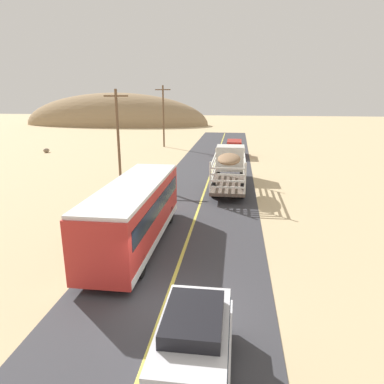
% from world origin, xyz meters
% --- Properties ---
extents(ground_plane, '(240.00, 240.00, 0.00)m').
position_xyz_m(ground_plane, '(0.00, 0.00, 0.00)').
color(ground_plane, '#CCB284').
extents(road_surface, '(8.00, 120.00, 0.02)m').
position_xyz_m(road_surface, '(0.00, 0.00, 0.01)').
color(road_surface, '#38383D').
rests_on(road_surface, ground).
extents(road_centre_line, '(0.16, 117.60, 0.00)m').
position_xyz_m(road_centre_line, '(0.00, 0.00, 0.02)').
color(road_centre_line, '#D8CC4C').
rests_on(road_centre_line, road_surface).
extents(suv_near, '(1.90, 4.62, 2.29)m').
position_xyz_m(suv_near, '(1.50, -3.46, 1.15)').
color(suv_near, silver).
rests_on(suv_near, road_surface).
extents(livestock_truck, '(2.53, 9.70, 3.02)m').
position_xyz_m(livestock_truck, '(1.87, 18.69, 1.79)').
color(livestock_truck, silver).
rests_on(livestock_truck, road_surface).
extents(bus, '(2.54, 10.00, 3.21)m').
position_xyz_m(bus, '(-2.53, 5.13, 1.75)').
color(bus, red).
rests_on(bus, road_surface).
extents(car_far, '(1.90, 4.62, 1.93)m').
position_xyz_m(car_far, '(2.11, 32.47, 1.09)').
color(car_far, '#B2261E').
rests_on(car_far, road_surface).
extents(power_pole_mid, '(2.20, 0.24, 7.91)m').
position_xyz_m(power_pole_mid, '(-8.25, 19.52, 4.25)').
color(power_pole_mid, brown).
rests_on(power_pole_mid, ground).
extents(power_pole_far, '(2.20, 0.24, 8.70)m').
position_xyz_m(power_pole_far, '(-8.25, 39.33, 4.64)').
color(power_pole_far, brown).
rests_on(power_pole_far, ground).
extents(boulder_near_shoulder, '(0.74, 0.85, 0.55)m').
position_xyz_m(boulder_near_shoulder, '(-22.72, 32.13, 0.27)').
color(boulder_near_shoulder, '#84705B').
rests_on(boulder_near_shoulder, ground).
extents(distant_hill, '(47.16, 18.50, 15.78)m').
position_xyz_m(distant_hill, '(-28.33, 75.57, 0.00)').
color(distant_hill, '#997C5A').
rests_on(distant_hill, ground).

